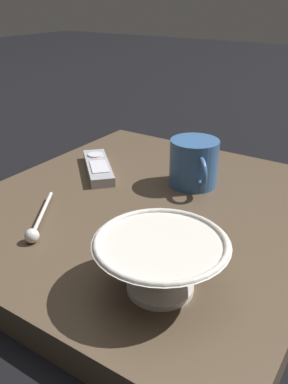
{
  "coord_description": "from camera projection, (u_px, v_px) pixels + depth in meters",
  "views": [
    {
      "loc": [
        -0.34,
        0.53,
        0.38
      ],
      "look_at": [
        0.01,
        0.0,
        0.07
      ],
      "focal_mm": 37.89,
      "sensor_mm": 36.0,
      "label": 1
    }
  ],
  "objects": [
    {
      "name": "cereal_bowl",
      "position": [
        161.0,
        262.0,
        0.49
      ],
      "size": [
        0.16,
        0.16,
        0.07
      ],
      "color": "beige",
      "rests_on": "table"
    },
    {
      "name": "teaspoon",
      "position": [
        35.0,
        228.0,
        0.61
      ],
      "size": [
        0.09,
        0.13,
        0.02
      ],
      "color": "silver",
      "rests_on": "table"
    },
    {
      "name": "ground_plane",
      "position": [
        149.0,
        226.0,
        0.73
      ],
      "size": [
        6.0,
        6.0,
        0.0
      ],
      "primitive_type": "plane",
      "color": "black"
    },
    {
      "name": "table",
      "position": [
        149.0,
        215.0,
        0.72
      ],
      "size": [
        0.59,
        0.63,
        0.05
      ],
      "color": "#4C3D2D",
      "rests_on": "ground"
    },
    {
      "name": "coffee_mug",
      "position": [
        194.0,
        163.0,
        0.76
      ],
      "size": [
        0.1,
        0.11,
        0.09
      ],
      "color": "#33598C",
      "rests_on": "table"
    },
    {
      "name": "tv_remote_near",
      "position": [
        98.0,
        167.0,
        0.83
      ],
      "size": [
        0.15,
        0.15,
        0.02
      ],
      "color": "#9E9EA3",
      "rests_on": "table"
    }
  ]
}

